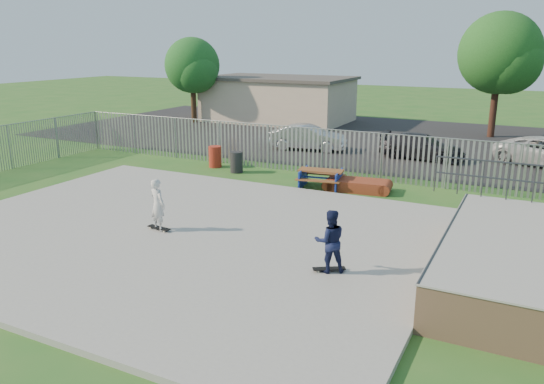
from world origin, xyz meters
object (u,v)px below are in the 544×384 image
at_px(picnic_table, 321,179).
at_px(car_dark, 421,147).
at_px(funbox, 357,185).
at_px(trash_bin_grey, 236,162).
at_px(tree_mid, 500,53).
at_px(trash_bin_red, 215,157).
at_px(car_silver, 308,137).
at_px(skater_navy, 330,241).
at_px(tree_left, 192,66).
at_px(skater_white, 158,205).

height_order(picnic_table, car_dark, car_dark).
xyz_separation_m(funbox, trash_bin_grey, (-5.73, 0.51, 0.25)).
bearing_deg(picnic_table, tree_mid, 63.82).
distance_m(funbox, trash_bin_red, 7.22).
bearing_deg(tree_mid, car_dark, -106.31).
bearing_deg(picnic_table, car_dark, 62.75).
distance_m(funbox, car_silver, 8.25).
xyz_separation_m(trash_bin_grey, tree_mid, (9.15, 14.94, 4.48)).
bearing_deg(skater_navy, trash_bin_grey, -79.69).
bearing_deg(tree_left, tree_mid, 8.69).
bearing_deg(skater_white, trash_bin_grey, -59.74).
xyz_separation_m(tree_left, tree_mid, (19.73, 3.01, 0.93)).
height_order(picnic_table, funbox, picnic_table).
bearing_deg(trash_bin_grey, picnic_table, -9.75).
distance_m(trash_bin_red, skater_navy, 12.63).
relative_size(trash_bin_grey, skater_white, 0.59).
xyz_separation_m(trash_bin_grey, skater_navy, (7.57, -8.40, 0.47)).
height_order(funbox, trash_bin_red, trash_bin_red).
height_order(trash_bin_grey, skater_navy, skater_navy).
xyz_separation_m(trash_bin_red, skater_navy, (8.99, -8.87, 0.45)).
xyz_separation_m(picnic_table, tree_mid, (4.87, 15.68, 4.57)).
bearing_deg(trash_bin_grey, car_silver, 82.37).
height_order(car_silver, tree_mid, tree_mid).
height_order(tree_left, skater_white, tree_left).
bearing_deg(trash_bin_red, skater_white, -67.92).
height_order(tree_left, tree_mid, tree_mid).
bearing_deg(skater_navy, funbox, -108.59).
relative_size(skater_navy, skater_white, 1.00).
relative_size(funbox, car_dark, 0.54).
distance_m(skater_navy, skater_white, 5.62).
height_order(car_silver, tree_left, tree_left).
relative_size(tree_mid, skater_white, 4.69).
height_order(trash_bin_grey, car_dark, car_dark).
distance_m(funbox, tree_mid, 16.51).
height_order(funbox, trash_bin_grey, trash_bin_grey).
distance_m(car_silver, tree_mid, 12.87).
height_order(funbox, car_silver, car_silver).
bearing_deg(car_dark, skater_navy, -171.95).
relative_size(picnic_table, skater_white, 1.24).
xyz_separation_m(picnic_table, skater_white, (-2.32, -7.15, 0.56)).
bearing_deg(car_silver, car_dark, -96.33).
distance_m(car_silver, car_dark, 5.89).
bearing_deg(tree_left, car_silver, -27.04).
height_order(trash_bin_red, car_silver, car_silver).
bearing_deg(picnic_table, trash_bin_red, 159.12).
relative_size(picnic_table, car_dark, 0.46).
xyz_separation_m(car_dark, skater_navy, (0.88, -14.92, 0.31)).
relative_size(tree_left, skater_white, 3.81).
height_order(picnic_table, tree_mid, tree_mid).
bearing_deg(tree_mid, picnic_table, -107.24).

